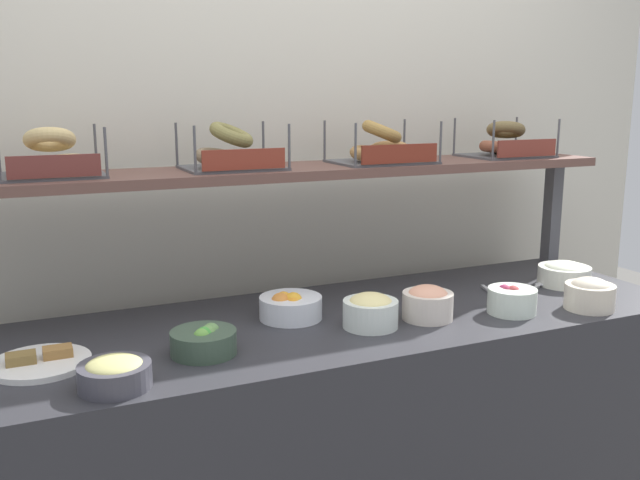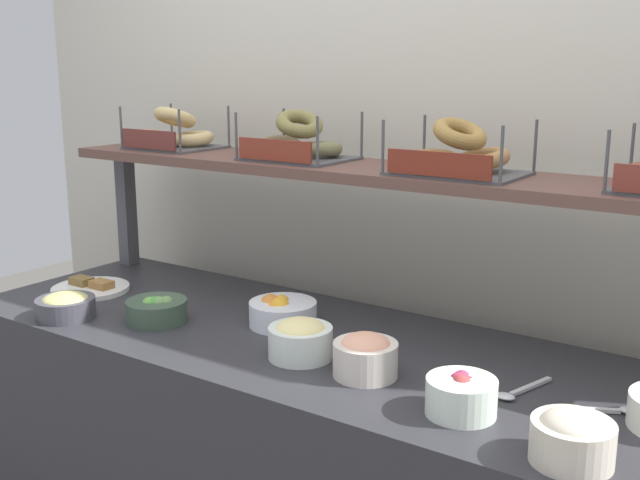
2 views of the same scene
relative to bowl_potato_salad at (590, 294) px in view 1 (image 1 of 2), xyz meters
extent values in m
cube|color=beige|center=(-0.72, 0.80, 0.30)|extent=(3.38, 0.06, 2.40)
cube|color=#2D2D33|center=(-0.72, 0.25, -0.47)|extent=(2.18, 0.70, 0.85)
cube|color=#4C4C51|center=(0.31, 0.52, 0.15)|extent=(0.05, 0.05, 0.40)
cube|color=brown|center=(-0.72, 0.52, 0.37)|extent=(2.14, 0.32, 0.03)
cylinder|color=beige|center=(0.00, 0.00, -0.01)|extent=(0.15, 0.15, 0.08)
ellipsoid|color=beige|center=(0.00, 0.00, 0.02)|extent=(0.12, 0.12, 0.06)
cylinder|color=white|center=(0.13, 0.25, -0.02)|extent=(0.18, 0.18, 0.07)
ellipsoid|color=white|center=(0.13, 0.25, 0.01)|extent=(0.14, 0.14, 0.05)
cylinder|color=white|center=(-0.70, 0.13, -0.01)|extent=(0.16, 0.16, 0.08)
ellipsoid|color=#F8E696|center=(-0.70, 0.13, 0.02)|extent=(0.12, 0.12, 0.06)
cylinder|color=#43424C|center=(-1.43, 0.00, -0.02)|extent=(0.17, 0.17, 0.06)
ellipsoid|color=#C2BE72|center=(-1.43, 0.00, 0.00)|extent=(0.13, 0.13, 0.04)
cylinder|color=white|center=(-0.25, 0.07, -0.01)|extent=(0.15, 0.15, 0.08)
sphere|color=#9D335C|center=(-0.26, 0.09, 0.02)|extent=(0.04, 0.04, 0.04)
sphere|color=#AD3D3D|center=(-0.25, 0.06, 0.02)|extent=(0.04, 0.04, 0.04)
sphere|color=#A4304D|center=(-0.26, 0.08, 0.02)|extent=(0.04, 0.04, 0.04)
sphere|color=#993644|center=(-0.24, 0.08, 0.02)|extent=(0.03, 0.03, 0.03)
sphere|color=#881E5A|center=(-0.25, 0.07, 0.02)|extent=(0.03, 0.03, 0.03)
cylinder|color=silver|center=(-0.51, 0.13, -0.01)|extent=(0.15, 0.15, 0.08)
ellipsoid|color=#F5A987|center=(-0.51, 0.13, 0.02)|extent=(0.12, 0.12, 0.06)
cylinder|color=white|center=(-0.88, 0.30, -0.02)|extent=(0.19, 0.19, 0.07)
sphere|color=orange|center=(-0.92, 0.29, 0.01)|extent=(0.06, 0.06, 0.06)
sphere|color=#F9AD2D|center=(-0.88, 0.28, 0.01)|extent=(0.05, 0.05, 0.05)
sphere|color=#F9A83B|center=(-0.88, 0.28, 0.01)|extent=(0.04, 0.04, 0.04)
sphere|color=orange|center=(-0.89, 0.26, 0.01)|extent=(0.04, 0.04, 0.04)
sphere|color=#F9AA35|center=(-0.90, 0.31, 0.01)|extent=(0.05, 0.05, 0.05)
cylinder|color=#3C5140|center=(-1.20, 0.12, -0.02)|extent=(0.17, 0.17, 0.06)
sphere|color=green|center=(-1.20, 0.11, 0.00)|extent=(0.05, 0.05, 0.05)
sphere|color=#6AA845|center=(-1.20, 0.11, 0.00)|extent=(0.04, 0.04, 0.04)
sphere|color=#6B9B50|center=(-1.18, 0.12, 0.00)|extent=(0.04, 0.04, 0.04)
sphere|color=#679453|center=(-1.17, 0.14, 0.00)|extent=(0.04, 0.04, 0.04)
cylinder|color=white|center=(-1.58, 0.21, -0.04)|extent=(0.24, 0.24, 0.01)
cube|color=olive|center=(-1.63, 0.21, -0.02)|extent=(0.07, 0.05, 0.02)
cube|color=#9D6D37|center=(-1.54, 0.22, -0.02)|extent=(0.07, 0.05, 0.02)
cube|color=#B7B7BC|center=(-0.04, 0.22, -0.04)|extent=(0.13, 0.08, 0.01)
ellipsoid|color=#B7B7BC|center=(0.04, 0.26, -0.04)|extent=(0.04, 0.03, 0.01)
cube|color=#B7B7BC|center=(-0.17, 0.27, -0.04)|extent=(0.05, 0.14, 0.01)
ellipsoid|color=#B7B7BC|center=(-0.20, 0.19, -0.04)|extent=(0.04, 0.03, 0.01)
cube|color=#4C4C51|center=(-1.50, 0.53, 0.38)|extent=(0.28, 0.24, 0.01)
cylinder|color=#4C4C51|center=(-1.37, 0.42, 0.45)|extent=(0.01, 0.01, 0.14)
cylinder|color=#4C4C51|center=(-1.37, 0.65, 0.45)|extent=(0.01, 0.01, 0.14)
cube|color=brown|center=(-1.50, 0.41, 0.42)|extent=(0.24, 0.01, 0.06)
torus|color=tan|center=(-1.55, 0.50, 0.42)|extent=(0.20, 0.20, 0.06)
torus|color=#D5B879|center=(-1.46, 0.57, 0.41)|extent=(0.20, 0.20, 0.05)
torus|color=#D8BA78|center=(-1.50, 0.53, 0.48)|extent=(0.15, 0.16, 0.09)
cube|color=#4C4C51|center=(-0.98, 0.52, 0.38)|extent=(0.30, 0.24, 0.01)
cylinder|color=#4C4C51|center=(-1.13, 0.40, 0.45)|extent=(0.01, 0.01, 0.14)
cylinder|color=#4C4C51|center=(-0.84, 0.40, 0.45)|extent=(0.01, 0.01, 0.14)
cylinder|color=#4C4C51|center=(-1.13, 0.63, 0.45)|extent=(0.01, 0.01, 0.14)
cylinder|color=#4C4C51|center=(-0.84, 0.63, 0.45)|extent=(0.01, 0.01, 0.14)
cube|color=maroon|center=(-0.98, 0.40, 0.42)|extent=(0.25, 0.01, 0.06)
torus|color=#7D674C|center=(-1.04, 0.49, 0.42)|extent=(0.20, 0.20, 0.06)
torus|color=olive|center=(-0.94, 0.56, 0.41)|extent=(0.19, 0.19, 0.05)
torus|color=olive|center=(-0.98, 0.52, 0.49)|extent=(0.20, 0.20, 0.09)
cube|color=#4C4C51|center=(-0.47, 0.50, 0.38)|extent=(0.32, 0.24, 0.01)
cylinder|color=#4C4C51|center=(-0.63, 0.39, 0.45)|extent=(0.01, 0.01, 0.14)
cylinder|color=#4C4C51|center=(-0.31, 0.39, 0.45)|extent=(0.01, 0.01, 0.14)
cylinder|color=#4C4C51|center=(-0.63, 0.62, 0.45)|extent=(0.01, 0.01, 0.14)
cylinder|color=#4C4C51|center=(-0.31, 0.62, 0.45)|extent=(0.01, 0.01, 0.14)
cube|color=maroon|center=(-0.47, 0.38, 0.42)|extent=(0.28, 0.01, 0.06)
torus|color=#9B7140|center=(-0.53, 0.47, 0.42)|extent=(0.19, 0.19, 0.05)
torus|color=#AA7B47|center=(-0.42, 0.54, 0.42)|extent=(0.20, 0.20, 0.06)
torus|color=#A17B3E|center=(-0.47, 0.50, 0.49)|extent=(0.18, 0.18, 0.09)
cube|color=#4C4C51|center=(0.06, 0.52, 0.38)|extent=(0.30, 0.24, 0.01)
cylinder|color=#4C4C51|center=(-0.08, 0.41, 0.45)|extent=(0.01, 0.01, 0.14)
cylinder|color=#4C4C51|center=(0.21, 0.41, 0.45)|extent=(0.01, 0.01, 0.14)
cylinder|color=#4C4C51|center=(-0.08, 0.64, 0.45)|extent=(0.01, 0.01, 0.14)
cylinder|color=#4C4C51|center=(0.21, 0.64, 0.45)|extent=(0.01, 0.01, 0.14)
cube|color=brown|center=(0.06, 0.40, 0.42)|extent=(0.26, 0.01, 0.06)
torus|color=brown|center=(0.01, 0.49, 0.42)|extent=(0.16, 0.16, 0.06)
torus|color=brown|center=(0.11, 0.56, 0.41)|extent=(0.20, 0.20, 0.05)
torus|color=brown|center=(0.06, 0.52, 0.48)|extent=(0.20, 0.20, 0.08)
camera|label=1|loc=(-1.62, -1.54, 0.61)|focal=38.82mm
camera|label=2|loc=(0.34, -1.30, 0.66)|focal=42.80mm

